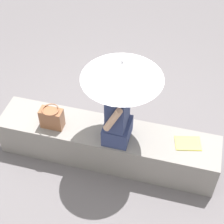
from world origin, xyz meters
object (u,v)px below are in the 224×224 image
parasol (122,70)px  handbag_black (52,118)px  person_seated (118,113)px  magazine (188,143)px

parasol → handbag_black: bearing=4.9°
person_seated → handbag_black: size_ratio=3.36×
magazine → handbag_black: bearing=-8.5°
handbag_black → parasol: bearing=-175.1°
handbag_black → person_seated: bearing=-178.2°
person_seated → magazine: person_seated is taller
handbag_black → magazine: handbag_black is taller
parasol → handbag_black: size_ratio=3.89×
person_seated → handbag_black: (0.76, 0.02, -0.26)m
parasol → magazine: bearing=-175.0°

